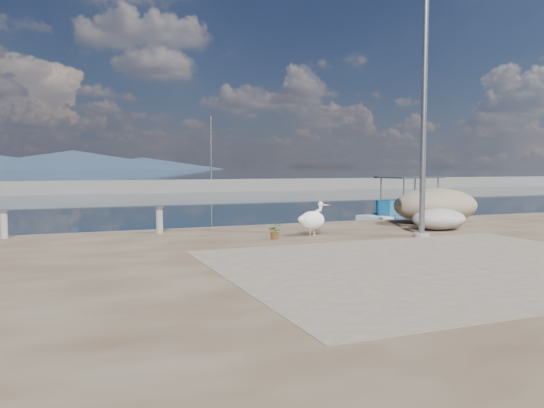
{
  "coord_description": "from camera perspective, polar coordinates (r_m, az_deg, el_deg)",
  "views": [
    {
      "loc": [
        -6.17,
        -11.52,
        2.45
      ],
      "look_at": [
        0.0,
        3.8,
        1.3
      ],
      "focal_mm": 35.0,
      "sensor_mm": 36.0,
      "label": 1
    }
  ],
  "objects": [
    {
      "name": "quay_patch",
      "position": [
        11.3,
        17.96,
        -6.13
      ],
      "size": [
        9.0,
        7.0,
        0.01
      ],
      "primitive_type": "cube",
      "color": "gray",
      "rests_on": "quay"
    },
    {
      "name": "breakwater",
      "position": [
        51.92,
        -15.1,
        1.82
      ],
      "size": [
        120.0,
        2.2,
        7.5
      ],
      "color": "gray",
      "rests_on": "ground"
    },
    {
      "name": "boat_right",
      "position": [
        23.44,
        14.45,
        -1.68
      ],
      "size": [
        5.22,
        2.74,
        2.4
      ],
      "rotation": [
        0.0,
        0.0,
        0.23
      ],
      "color": "white",
      "rests_on": "ground"
    },
    {
      "name": "mountains",
      "position": [
        661.64,
        -21.07,
        4.34
      ],
      "size": [
        370.0,
        280.0,
        22.0
      ],
      "color": "#28384C",
      "rests_on": "ground"
    },
    {
      "name": "bollard_near",
      "position": [
        15.98,
        -12.01,
        -1.56
      ],
      "size": [
        0.26,
        0.26,
        0.79
      ],
      "color": "gray",
      "rests_on": "quay"
    },
    {
      "name": "potted_plant",
      "position": [
        14.41,
        0.33,
        -2.95
      ],
      "size": [
        0.45,
        0.42,
        0.42
      ],
      "primitive_type": "imported",
      "rotation": [
        0.0,
        0.0,
        -0.28
      ],
      "color": "#33722D",
      "rests_on": "quay"
    },
    {
      "name": "ground",
      "position": [
        13.3,
        6.17,
        -6.66
      ],
      "size": [
        1400.0,
        1400.0,
        0.0
      ],
      "primitive_type": "plane",
      "color": "#162635",
      "rests_on": "ground"
    },
    {
      "name": "net_pile_d",
      "position": [
        17.31,
        17.52,
        -1.57
      ],
      "size": [
        1.77,
        1.33,
        0.66
      ],
      "primitive_type": "ellipsoid",
      "color": "#BBB8AD",
      "rests_on": "quay"
    },
    {
      "name": "lamp_post",
      "position": [
        15.43,
        15.96,
        8.84
      ],
      "size": [
        0.44,
        0.96,
        7.0
      ],
      "color": "gray",
      "rests_on": "quay"
    },
    {
      "name": "quay",
      "position": [
        8.57,
        25.82,
        -11.32
      ],
      "size": [
        44.0,
        22.0,
        0.5
      ],
      "primitive_type": "cube",
      "color": "#503522",
      "rests_on": "ground"
    },
    {
      "name": "net_pile_c",
      "position": [
        19.22,
        17.17,
        -0.18
      ],
      "size": [
        3.12,
        2.23,
        1.22
      ],
      "primitive_type": "ellipsoid",
      "color": "tan",
      "rests_on": "quay"
    },
    {
      "name": "pelican",
      "position": [
        15.11,
        4.4,
        -1.69
      ],
      "size": [
        1.0,
        0.48,
        0.98
      ],
      "rotation": [
        0.0,
        0.0,
        0.02
      ],
      "color": "tan",
      "rests_on": "quay"
    },
    {
      "name": "bollard_far",
      "position": [
        16.26,
        -26.89,
        -1.82
      ],
      "size": [
        0.26,
        0.26,
        0.79
      ],
      "color": "gray",
      "rests_on": "quay"
    }
  ]
}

